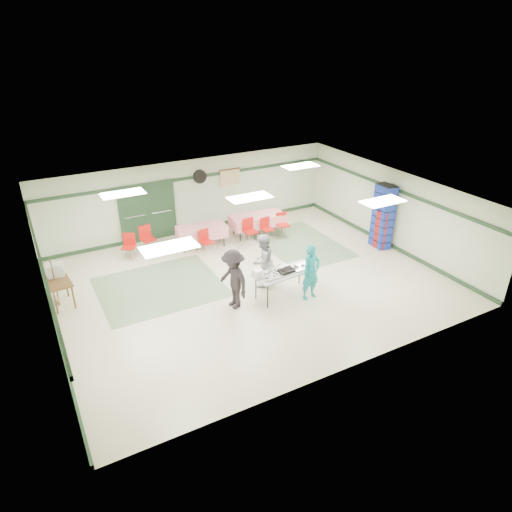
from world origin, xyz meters
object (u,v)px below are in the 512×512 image
chair_loose_a (147,236)px  crate_stack_red (383,229)px  volunteer_teal (311,272)px  chair_loose_b (129,244)px  crate_stack_blue_a (386,218)px  dining_table_b (202,231)px  dining_table_a (258,220)px  office_printer (55,270)px  chair_c (282,222)px  volunteer_dark (233,279)px  chair_b (249,228)px  chair_d (205,239)px  serving_table (285,273)px  crate_stack_blue_b (380,215)px  chair_a (266,227)px  volunteer_grey (262,261)px  broom (54,279)px  printer_table (59,285)px

chair_loose_a → crate_stack_red: 8.07m
volunteer_teal → chair_loose_b: volunteer_teal is taller
crate_stack_blue_a → dining_table_b: bearing=150.4°
dining_table_a → office_printer: (-7.05, -1.28, 0.35)m
chair_c → crate_stack_red: crate_stack_red is taller
volunteer_dark → dining_table_b: (0.72, 3.99, -0.28)m
chair_b → chair_d: size_ratio=1.08×
chair_c → dining_table_a: bearing=148.2°
chair_d → office_printer: 4.81m
dining_table_b → chair_d: 0.58m
serving_table → crate_stack_red: bearing=8.3°
chair_c → dining_table_b: bearing=175.7°
crate_stack_blue_b → chair_a: bearing=144.9°
volunteer_grey → chair_loose_b: (-2.98, 3.64, -0.28)m
dining_table_a → chair_a: 0.57m
volunteer_teal → crate_stack_red: volunteer_teal is taller
serving_table → dining_table_b: dining_table_b is taller
dining_table_a → chair_loose_a: size_ratio=2.16×
chair_a → broom: size_ratio=0.60×
chair_loose_b → serving_table: bearing=-22.8°
dining_table_a → chair_a: chair_a is taller
dining_table_b → chair_a: bearing=-6.8°
volunteer_grey → crate_stack_blue_a: 4.95m
chair_a → crate_stack_blue_a: 4.13m
volunteer_grey → chair_b: bearing=-129.9°
dining_table_b → chair_loose_b: bearing=-178.9°
broom → printer_table: bearing=-79.5°
volunteer_grey → dining_table_a: 3.77m
chair_loose_b → crate_stack_blue_a: crate_stack_blue_a is taller
chair_loose_a → crate_stack_blue_b: 7.99m
chair_c → chair_d: chair_c is taller
chair_b → office_printer: 6.46m
volunteer_dark → crate_stack_blue_b: (6.18, 1.16, 0.27)m
chair_loose_b → dining_table_a: bearing=27.4°
crate_stack_blue_b → printer_table: size_ratio=2.34×
chair_loose_a → volunteer_grey: bearing=-70.4°
chair_a → crate_stack_red: (3.21, -2.48, 0.18)m
dining_table_b → chair_d: chair_d is taller
serving_table → chair_b: bearing=73.1°
volunteer_grey → chair_b: volunteer_grey is taller
chair_loose_a → chair_loose_b: 0.70m
volunteer_grey → volunteer_dark: size_ratio=0.96×
chair_b → broom: 6.56m
volunteer_dark → serving_table: bearing=76.4°
crate_stack_red → printer_table: 10.39m
crate_stack_blue_a → crate_stack_red: size_ratio=1.64×
serving_table → chair_a: chair_a is taller
dining_table_b → crate_stack_blue_b: size_ratio=0.79×
volunteer_dark → crate_stack_red: size_ratio=1.24×
serving_table → chair_d: (-0.91, 3.57, -0.19)m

